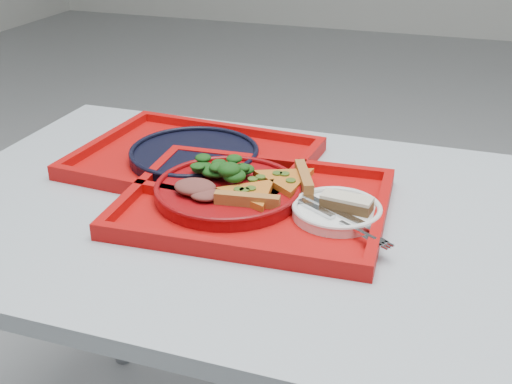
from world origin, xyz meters
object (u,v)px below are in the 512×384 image
Objects in this scene: tray_far at (195,162)px; navy_plate at (194,155)px; dinner_plate at (228,192)px; tray_main at (255,207)px; dessert_bar at (347,203)px.

tray_far is 0.01m from navy_plate.
dinner_plate is (0.13, -0.14, 0.02)m from tray_far.
tray_main and tray_far have the same top height.
dessert_bar reaches higher than tray_main.
tray_far is (-0.18, 0.15, 0.00)m from tray_main.
dessert_bar is (0.34, -0.14, 0.02)m from navy_plate.
tray_far is 5.09× the size of dessert_bar.
tray_main is 0.16m from dessert_bar.
navy_plate is 0.37m from dessert_bar.
dessert_bar is at bearing -1.19° from dinner_plate.
navy_plate is 2.94× the size of dessert_bar.
dinner_plate is 0.22m from dessert_bar.
dessert_bar reaches higher than dinner_plate.
dinner_plate is (-0.06, 0.01, 0.02)m from tray_main.
tray_far is at bearing 164.30° from dessert_bar.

